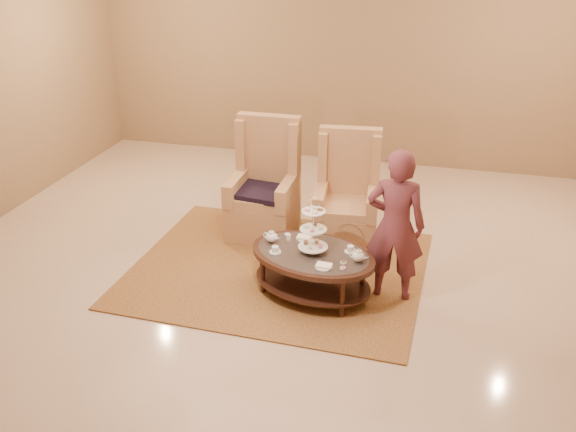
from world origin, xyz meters
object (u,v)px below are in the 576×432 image
(armchair_left, at_px, (265,195))
(armchair_right, at_px, (347,205))
(person, at_px, (395,226))
(tea_table, at_px, (313,260))

(armchair_left, xyz_separation_m, armchair_right, (1.00, 0.00, -0.03))
(person, bearing_deg, armchair_left, -33.00)
(armchair_left, relative_size, armchair_right, 1.06)
(tea_table, xyz_separation_m, armchair_right, (0.12, 1.29, 0.05))
(armchair_left, height_order, person, person)
(tea_table, relative_size, person, 0.94)
(tea_table, distance_m, armchair_right, 1.30)
(armchair_right, bearing_deg, tea_table, -101.05)
(armchair_right, xyz_separation_m, person, (0.66, -1.12, 0.34))
(tea_table, relative_size, armchair_right, 1.12)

